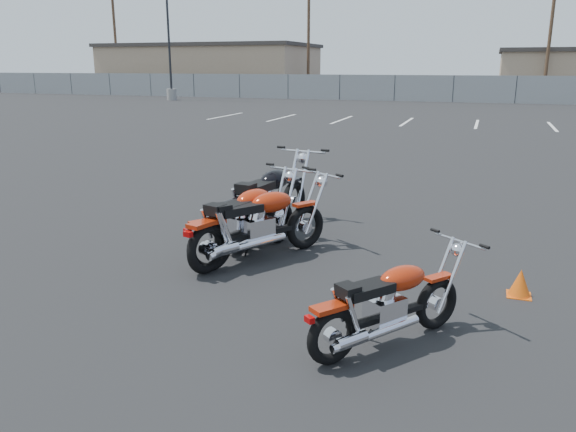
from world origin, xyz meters
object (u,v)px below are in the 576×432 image
(motorcycle_front_red, at_px, (245,221))
(motorcycle_second_black, at_px, (269,201))
(motorcycle_rear_red, at_px, (389,304))
(motorcycle_third_red, at_px, (260,224))

(motorcycle_front_red, relative_size, motorcycle_second_black, 0.91)
(motorcycle_rear_red, bearing_deg, motorcycle_second_black, 128.74)
(motorcycle_third_red, bearing_deg, motorcycle_front_red, 171.60)
(motorcycle_second_black, bearing_deg, motorcycle_third_red, -74.58)
(motorcycle_second_black, bearing_deg, motorcycle_front_red, -86.43)
(motorcycle_front_red, distance_m, motorcycle_third_red, 0.23)
(motorcycle_second_black, xyz_separation_m, motorcycle_rear_red, (2.27, -2.83, -0.13))
(motorcycle_front_red, xyz_separation_m, motorcycle_rear_red, (2.21, -1.82, -0.09))
(motorcycle_third_red, distance_m, motorcycle_rear_red, 2.67)
(motorcycle_front_red, bearing_deg, motorcycle_second_black, 93.57)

